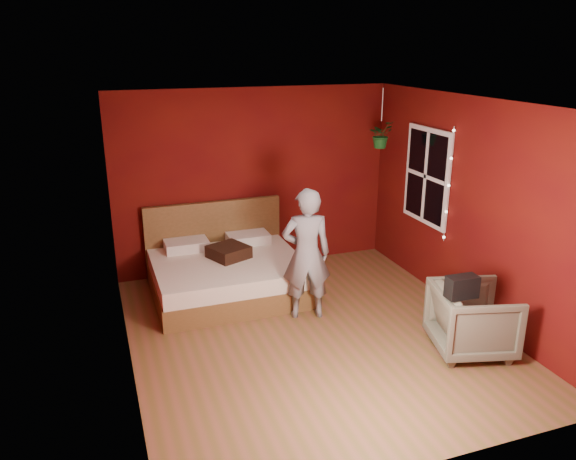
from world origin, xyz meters
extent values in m
plane|color=brown|center=(0.00, 0.00, 0.00)|extent=(4.50, 4.50, 0.00)
cube|color=#5C1209|center=(0.00, 2.26, 1.30)|extent=(4.00, 0.02, 2.60)
cube|color=#5C1209|center=(0.00, -2.26, 1.30)|extent=(4.00, 0.02, 2.60)
cube|color=#5C1209|center=(-2.01, 0.00, 1.30)|extent=(0.02, 4.50, 2.60)
cube|color=#5C1209|center=(2.01, 0.00, 1.30)|extent=(0.02, 4.50, 2.60)
cube|color=silver|center=(0.00, 0.00, 2.61)|extent=(4.00, 4.50, 0.02)
cube|color=white|center=(1.97, 0.90, 1.50)|extent=(0.04, 0.97, 1.27)
cube|color=black|center=(1.96, 0.90, 1.50)|extent=(0.02, 0.85, 1.15)
cube|color=white|center=(1.95, 0.90, 1.50)|extent=(0.03, 0.05, 1.15)
cube|color=white|center=(1.95, 0.90, 1.50)|extent=(0.03, 0.85, 0.05)
cylinder|color=silver|center=(1.94, 0.38, 1.50)|extent=(0.01, 0.01, 1.45)
sphere|color=#FFF2CC|center=(1.94, 0.38, 0.83)|extent=(0.04, 0.04, 0.04)
sphere|color=#FFF2CC|center=(1.94, 0.38, 1.16)|extent=(0.04, 0.04, 0.04)
sphere|color=#FFF2CC|center=(1.94, 0.38, 1.50)|extent=(0.04, 0.04, 0.04)
sphere|color=#FFF2CC|center=(1.94, 0.38, 1.84)|extent=(0.04, 0.04, 0.04)
sphere|color=#FFF2CC|center=(1.94, 0.38, 2.17)|extent=(0.04, 0.04, 0.04)
cube|color=brown|center=(-0.64, 1.38, 0.14)|extent=(1.93, 1.64, 0.27)
cube|color=white|center=(-0.64, 1.38, 0.38)|extent=(1.90, 1.61, 0.21)
cube|color=brown|center=(-0.64, 2.16, 0.53)|extent=(1.93, 0.08, 1.06)
cube|color=silver|center=(-1.08, 1.93, 0.55)|extent=(0.58, 0.37, 0.14)
cube|color=silver|center=(-0.20, 1.93, 0.55)|extent=(0.58, 0.37, 0.14)
imported|color=gray|center=(0.10, 0.46, 0.80)|extent=(0.65, 0.50, 1.60)
imported|color=#686852|center=(1.47, -0.90, 0.37)|extent=(0.99, 0.97, 0.74)
cube|color=black|center=(1.18, -1.03, 0.85)|extent=(0.32, 0.17, 0.23)
cube|color=black|center=(-0.60, 1.46, 0.56)|extent=(0.59, 0.59, 0.16)
cylinder|color=silver|center=(1.57, 1.48, 2.38)|extent=(0.01, 0.01, 0.43)
imported|color=#164F1C|center=(1.57, 1.48, 1.98)|extent=(0.40, 0.37, 0.37)
camera|label=1|loc=(-2.18, -5.29, 3.17)|focal=35.00mm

